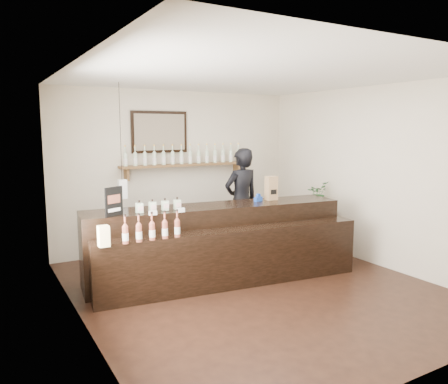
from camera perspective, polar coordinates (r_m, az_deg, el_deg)
ground at (r=6.06m, az=4.04°, el=-12.36°), size 5.00×5.00×0.00m
room_shell at (r=5.69m, az=4.21°, el=3.91°), size 5.00×5.00×5.00m
back_wall_decor at (r=7.71m, az=-6.65°, el=5.34°), size 2.66×0.96×1.69m
counter at (r=6.26m, az=-0.47°, el=-6.95°), size 3.81×1.44×1.22m
promo_sign at (r=5.62m, az=-14.19°, el=-1.21°), size 0.25×0.12×0.37m
paper_bag at (r=6.74m, az=6.19°, el=0.51°), size 0.17×0.14×0.37m
tape_dispenser at (r=6.60m, az=4.50°, el=-0.83°), size 0.15×0.09×0.12m
side_cabinet at (r=7.91m, az=11.97°, el=-4.54°), size 0.55×0.66×0.82m
potted_plant at (r=7.81m, az=12.10°, el=-0.16°), size 0.46×0.43×0.41m
shopkeeper at (r=7.47m, az=2.29°, el=-0.30°), size 0.78×0.54×2.05m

